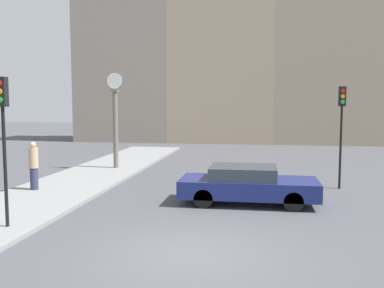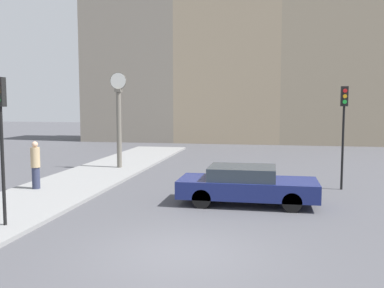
# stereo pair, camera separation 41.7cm
# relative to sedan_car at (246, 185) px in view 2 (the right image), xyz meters

# --- Properties ---
(ground_plane) EXTENTS (120.00, 120.00, 0.00)m
(ground_plane) POSITION_rel_sedan_car_xyz_m (-1.16, -5.03, -0.65)
(ground_plane) COLOR #47474C
(sidewalk_corner) EXTENTS (3.59, 23.38, 0.12)m
(sidewalk_corner) POSITION_rel_sedan_car_xyz_m (-7.14, 4.66, -0.59)
(sidewalk_corner) COLOR gray
(sidewalk_corner) RESTS_ON ground_plane
(building_row) EXTENTS (28.57, 5.00, 18.75)m
(building_row) POSITION_rel_sedan_car_xyz_m (-0.10, 22.89, 7.87)
(building_row) COLOR gray
(building_row) RESTS_ON ground_plane
(sedan_car) EXTENTS (4.54, 1.88, 1.26)m
(sedan_car) POSITION_rel_sedan_car_xyz_m (0.00, 0.00, 0.00)
(sedan_car) COLOR navy
(sedan_car) RESTS_ON ground_plane
(traffic_light_near) EXTENTS (0.26, 0.24, 3.90)m
(traffic_light_near) POSITION_rel_sedan_car_xyz_m (-6.15, -4.06, 2.25)
(traffic_light_near) COLOR black
(traffic_light_near) RESTS_ON sidewalk_corner
(traffic_light_far) EXTENTS (0.26, 0.24, 3.98)m
(traffic_light_far) POSITION_rel_sedan_car_xyz_m (3.51, 3.08, 2.19)
(traffic_light_far) COLOR black
(traffic_light_far) RESTS_ON ground_plane
(street_clock) EXTENTS (0.85, 0.32, 4.74)m
(street_clock) POSITION_rel_sedan_car_xyz_m (-6.71, 6.22, 1.96)
(street_clock) COLOR #666056
(street_clock) RESTS_ON sidewalk_corner
(pedestrian_tan_coat) EXTENTS (0.34, 0.34, 1.80)m
(pedestrian_tan_coat) POSITION_rel_sedan_car_xyz_m (-7.94, 0.54, 0.37)
(pedestrian_tan_coat) COLOR #2D334C
(pedestrian_tan_coat) RESTS_ON sidewalk_corner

